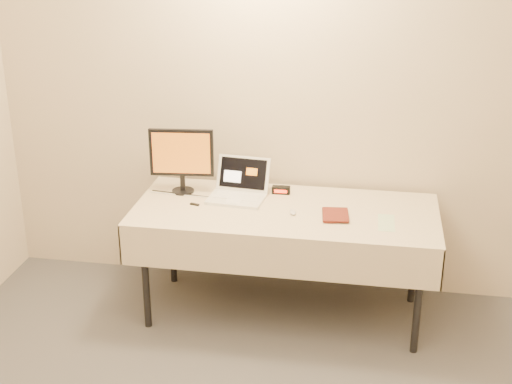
% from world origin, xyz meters
% --- Properties ---
extents(back_wall, '(4.00, 0.10, 2.70)m').
position_xyz_m(back_wall, '(0.00, 2.50, 1.35)').
color(back_wall, beige).
rests_on(back_wall, ground).
extents(table, '(1.86, 0.81, 0.74)m').
position_xyz_m(table, '(0.00, 2.05, 0.68)').
color(table, black).
rests_on(table, ground).
extents(laptop, '(0.38, 0.36, 0.23)m').
position_xyz_m(laptop, '(-0.32, 2.19, 0.79)').
color(laptop, white).
rests_on(laptop, table).
extents(monitor, '(0.41, 0.16, 0.42)m').
position_xyz_m(monitor, '(-0.69, 2.21, 0.99)').
color(monitor, black).
rests_on(monitor, table).
extents(book, '(0.16, 0.04, 0.21)m').
position_xyz_m(book, '(0.23, 1.97, 0.84)').
color(book, maroon).
rests_on(book, table).
extents(alarm_clock, '(0.12, 0.05, 0.05)m').
position_xyz_m(alarm_clock, '(-0.06, 2.29, 0.76)').
color(alarm_clock, black).
rests_on(alarm_clock, table).
extents(clicker, '(0.06, 0.08, 0.02)m').
position_xyz_m(clicker, '(0.05, 1.98, 0.75)').
color(clicker, silver).
rests_on(clicker, table).
extents(paper_form, '(0.10, 0.25, 0.00)m').
position_xyz_m(paper_form, '(0.61, 1.94, 0.74)').
color(paper_form, '#B5D4A9').
rests_on(paper_form, table).
extents(usb_dongle, '(0.06, 0.03, 0.01)m').
position_xyz_m(usb_dongle, '(-0.56, 2.01, 0.74)').
color(usb_dongle, black).
rests_on(usb_dongle, table).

